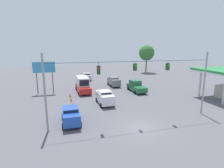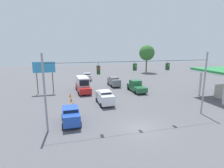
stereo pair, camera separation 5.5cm
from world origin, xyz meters
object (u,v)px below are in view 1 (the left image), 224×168
object	(u,v)px
sedan_blue_parked_shoulder	(71,115)
pickup_truck_green_oncoming_far	(136,86)
sedan_grey_oncoming_deep	(114,81)
tree_horizon_left	(147,53)
sedan_white_withflow_mid	(105,97)
traffic_cone_fourth	(70,95)
sedan_silver_withflow_deep	(87,76)
overhead_signal_span	(134,81)
traffic_cone_third	(71,100)
traffic_cone_nearest	(73,110)
roadside_billboard	(44,70)
box_truck_red_withflow_far	(83,84)
traffic_cone_second	(73,104)

from	to	relation	value
sedan_blue_parked_shoulder	pickup_truck_green_oncoming_far	bearing A→B (deg)	-137.86
sedan_grey_oncoming_deep	tree_horizon_left	bearing A→B (deg)	-132.75
tree_horizon_left	sedan_white_withflow_mid	bearing A→B (deg)	54.36
traffic_cone_fourth	sedan_silver_withflow_deep	bearing A→B (deg)	-107.75
overhead_signal_span	traffic_cone_third	size ratio (longest dim) A/B	27.64
traffic_cone_nearest	roadside_billboard	xyz separation A→B (m)	(4.35, -11.43, 3.97)
box_truck_red_withflow_far	traffic_cone_third	bearing A→B (deg)	67.52
sedan_white_withflow_mid	traffic_cone_nearest	distance (m)	5.44
roadside_billboard	sedan_grey_oncoming_deep	bearing A→B (deg)	-169.65
sedan_white_withflow_mid	traffic_cone_third	distance (m)	5.49
sedan_white_withflow_mid	traffic_cone_third	world-z (taller)	sedan_white_withflow_mid
pickup_truck_green_oncoming_far	sedan_blue_parked_shoulder	bearing A→B (deg)	42.14
sedan_grey_oncoming_deep	sedan_silver_withflow_deep	bearing A→B (deg)	-61.19
sedan_grey_oncoming_deep	roadside_billboard	xyz separation A→B (m)	(13.90, 2.54, 3.26)
box_truck_red_withflow_far	roadside_billboard	size ratio (longest dim) A/B	1.19
traffic_cone_third	tree_horizon_left	size ratio (longest dim) A/B	0.07
sedan_grey_oncoming_deep	pickup_truck_green_oncoming_far	world-z (taller)	pickup_truck_green_oncoming_far
roadside_billboard	tree_horizon_left	world-z (taller)	tree_horizon_left
sedan_grey_oncoming_deep	sedan_white_withflow_mid	xyz separation A→B (m)	(4.68, 11.64, 0.00)
sedan_white_withflow_mid	traffic_cone_third	xyz separation A→B (m)	(4.87, -2.44, -0.72)
traffic_cone_third	tree_horizon_left	bearing A→B (deg)	-133.92
traffic_cone_second	traffic_cone_fourth	size ratio (longest dim) A/B	1.00
overhead_signal_span	roadside_billboard	distance (m)	19.54
sedan_grey_oncoming_deep	sedan_blue_parked_shoulder	distance (m)	19.90
sedan_white_withflow_mid	traffic_cone_second	world-z (taller)	sedan_white_withflow_mid
sedan_silver_withflow_deep	box_truck_red_withflow_far	bearing A→B (deg)	78.95
roadside_billboard	sedan_white_withflow_mid	bearing A→B (deg)	135.34
sedan_grey_oncoming_deep	box_truck_red_withflow_far	world-z (taller)	box_truck_red_withflow_far
pickup_truck_green_oncoming_far	sedan_white_withflow_mid	size ratio (longest dim) A/B	1.19
traffic_cone_nearest	traffic_cone_third	bearing A→B (deg)	-90.01
sedan_silver_withflow_deep	traffic_cone_nearest	world-z (taller)	sedan_silver_withflow_deep
sedan_grey_oncoming_deep	tree_horizon_left	xyz separation A→B (m)	(-16.35, -17.69, 5.53)
sedan_silver_withflow_deep	tree_horizon_left	size ratio (longest dim) A/B	0.48
pickup_truck_green_oncoming_far	traffic_cone_nearest	size ratio (longest dim) A/B	7.84
overhead_signal_span	sedan_silver_withflow_deep	size ratio (longest dim) A/B	4.31
traffic_cone_second	traffic_cone_third	size ratio (longest dim) A/B	1.00
pickup_truck_green_oncoming_far	traffic_cone_nearest	world-z (taller)	pickup_truck_green_oncoming_far
sedan_white_withflow_mid	traffic_cone_second	bearing A→B (deg)	0.39
traffic_cone_fourth	traffic_cone_second	bearing A→B (deg)	92.76
sedan_blue_parked_shoulder	traffic_cone_fourth	xyz separation A→B (m)	(-0.25, -10.80, -0.63)
pickup_truck_green_oncoming_far	sedan_blue_parked_shoulder	size ratio (longest dim) A/B	1.28
sedan_white_withflow_mid	traffic_cone_third	size ratio (longest dim) A/B	6.57
sedan_grey_oncoming_deep	traffic_cone_third	bearing A→B (deg)	43.96
sedan_grey_oncoming_deep	traffic_cone_second	bearing A→B (deg)	51.29
overhead_signal_span	traffic_cone_nearest	world-z (taller)	overhead_signal_span
sedan_grey_oncoming_deep	sedan_silver_withflow_deep	size ratio (longest dim) A/B	1.03
sedan_white_withflow_mid	traffic_cone_fourth	distance (m)	7.17
overhead_signal_span	sedan_blue_parked_shoulder	distance (m)	7.98
sedan_white_withflow_mid	sedan_silver_withflow_deep	xyz separation A→B (m)	(0.08, -20.30, -0.08)
traffic_cone_fourth	sedan_blue_parked_shoulder	bearing A→B (deg)	88.69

